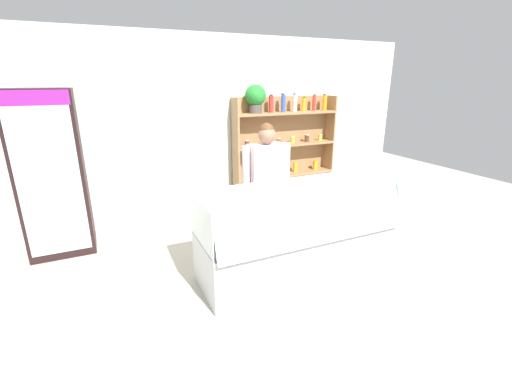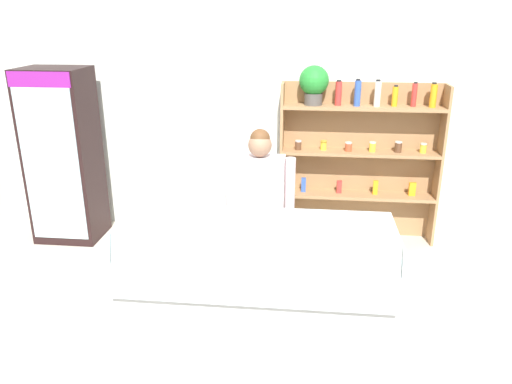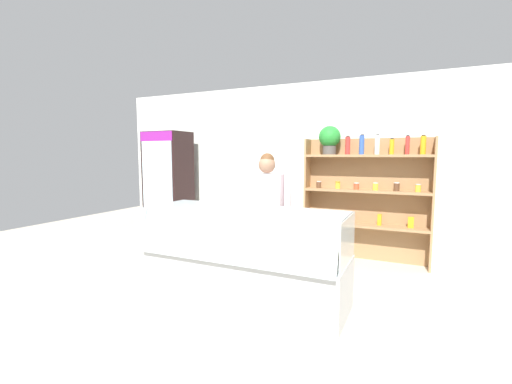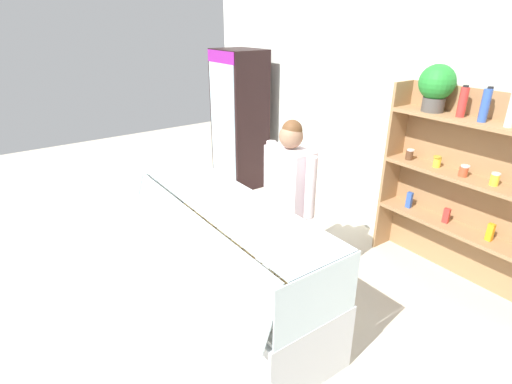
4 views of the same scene
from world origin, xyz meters
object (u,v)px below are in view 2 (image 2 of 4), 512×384
(deli_display_case, at_px, (256,301))
(shop_clerk, at_px, (260,200))
(drinks_fridge, at_px, (63,156))
(shelving_unit, at_px, (351,143))

(deli_display_case, relative_size, shop_clerk, 1.34)
(drinks_fridge, xyz_separation_m, deli_display_case, (2.38, -1.69, -0.67))
(deli_display_case, bearing_deg, shop_clerk, 93.34)
(drinks_fridge, height_order, deli_display_case, drinks_fridge)
(shelving_unit, bearing_deg, drinks_fridge, -174.01)
(shelving_unit, bearing_deg, shop_clerk, -123.47)
(shop_clerk, bearing_deg, drinks_fridge, 156.52)
(drinks_fridge, relative_size, shelving_unit, 0.99)
(shelving_unit, xyz_separation_m, deli_display_case, (-0.86, -2.03, -0.83))
(deli_display_case, bearing_deg, drinks_fridge, 144.61)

